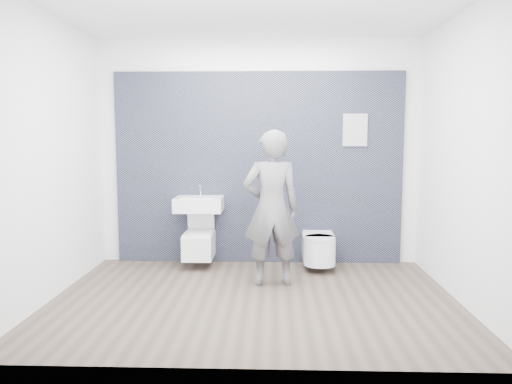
{
  "coord_description": "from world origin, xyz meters",
  "views": [
    {
      "loc": [
        0.19,
        -4.8,
        1.62
      ],
      "look_at": [
        0.0,
        0.6,
        1.0
      ],
      "focal_mm": 35.0,
      "sensor_mm": 36.0,
      "label": 1
    }
  ],
  "objects_px": {
    "toilet_square": "(199,243)",
    "toilet_rounded": "(319,248)",
    "visitor": "(272,208)",
    "washbasin": "(199,204)"
  },
  "relations": [
    {
      "from": "washbasin",
      "to": "toilet_square",
      "type": "relative_size",
      "value": 0.84
    },
    {
      "from": "toilet_rounded",
      "to": "visitor",
      "type": "xyz_separation_m",
      "value": [
        -0.57,
        -0.62,
        0.58
      ]
    },
    {
      "from": "toilet_square",
      "to": "visitor",
      "type": "relative_size",
      "value": 0.41
    },
    {
      "from": "washbasin",
      "to": "toilet_rounded",
      "type": "bearing_deg",
      "value": -4.02
    },
    {
      "from": "toilet_square",
      "to": "visitor",
      "type": "bearing_deg",
      "value": -37.84
    },
    {
      "from": "visitor",
      "to": "toilet_rounded",
      "type": "bearing_deg",
      "value": -141.18
    },
    {
      "from": "toilet_rounded",
      "to": "toilet_square",
      "type": "bearing_deg",
      "value": 177.28
    },
    {
      "from": "visitor",
      "to": "toilet_square",
      "type": "bearing_deg",
      "value": -46.59
    },
    {
      "from": "toilet_square",
      "to": "toilet_rounded",
      "type": "bearing_deg",
      "value": -2.72
    },
    {
      "from": "washbasin",
      "to": "visitor",
      "type": "relative_size",
      "value": 0.35
    }
  ]
}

